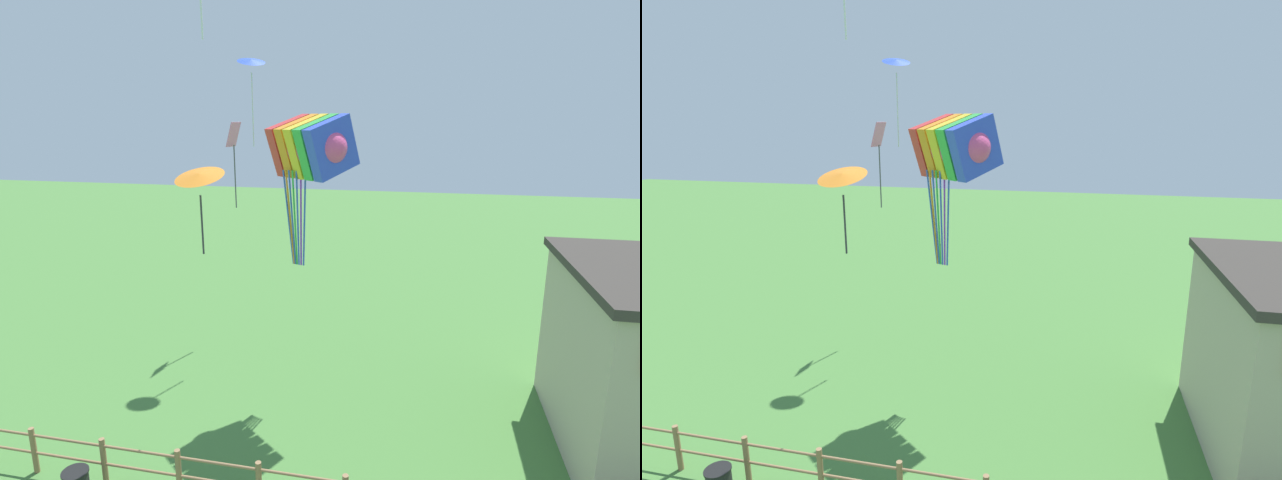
% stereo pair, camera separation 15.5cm
% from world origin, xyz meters
% --- Properties ---
extents(kite_rainbow_parafoil, '(3.33, 3.18, 4.73)m').
position_xyz_m(kite_rainbow_parafoil, '(-1.05, 12.78, 8.03)').
color(kite_rainbow_parafoil, '#E54C8C').
extents(kite_pink_diamond, '(0.44, 0.77, 3.44)m').
position_xyz_m(kite_pink_diamond, '(-5.22, 16.92, 7.73)').
color(kite_pink_diamond, pink).
extents(kite_blue_delta, '(1.40, 1.38, 3.32)m').
position_xyz_m(kite_blue_delta, '(-4.09, 16.11, 10.78)').
color(kite_blue_delta, blue).
extents(kite_orange_delta, '(1.44, 1.41, 2.29)m').
position_xyz_m(kite_orange_delta, '(-3.17, 9.43, 7.45)').
color(kite_orange_delta, orange).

